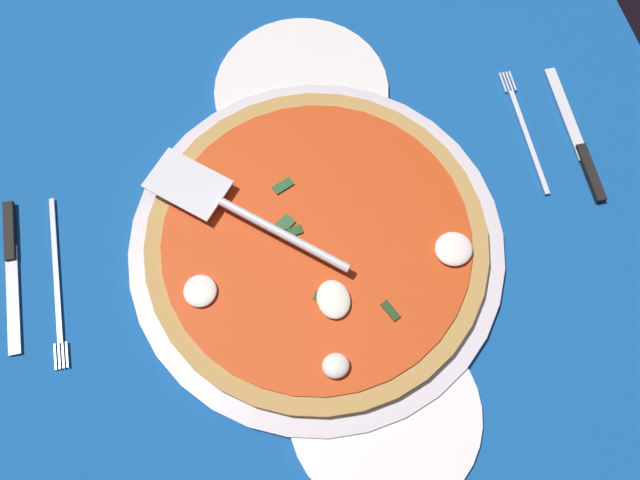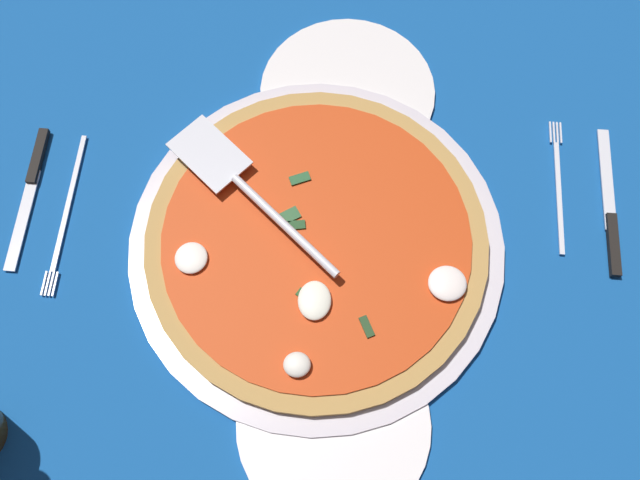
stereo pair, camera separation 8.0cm
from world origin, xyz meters
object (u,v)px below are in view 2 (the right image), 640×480
at_px(pizza_server, 247,189).
at_px(place_setting_far, 49,200).
at_px(dinner_plate_right, 347,92).
at_px(pizza, 320,242).
at_px(dinner_plate_left, 334,425).
at_px(place_setting_near, 584,201).

xyz_separation_m(pizza_server, place_setting_far, (-0.00, 0.25, -0.04)).
distance_m(pizza_server, place_setting_far, 0.25).
distance_m(dinner_plate_right, pizza, 0.22).
xyz_separation_m(dinner_plate_right, place_setting_far, (-0.16, 0.37, -0.00)).
relative_size(dinner_plate_right, place_setting_far, 1.04).
xyz_separation_m(pizza, pizza_server, (0.06, 0.09, 0.02)).
bearing_deg(dinner_plate_left, pizza_server, 22.29).
bearing_deg(dinner_plate_left, dinner_plate_right, -1.46).
distance_m(pizza_server, place_setting_near, 0.42).
relative_size(pizza_server, place_setting_near, 1.03).
height_order(pizza_server, place_setting_near, pizza_server).
bearing_deg(pizza_server, place_setting_far, 43.98).
relative_size(dinner_plate_left, pizza_server, 0.99).
height_order(dinner_plate_right, pizza, pizza).
height_order(pizza_server, place_setting_far, pizza_server).
relative_size(dinner_plate_left, place_setting_near, 1.02).
xyz_separation_m(pizza, place_setting_near, (0.07, -0.33, -0.02)).
bearing_deg(place_setting_far, pizza, 83.96).
distance_m(pizza, place_setting_near, 0.33).
height_order(dinner_plate_right, place_setting_far, place_setting_far).
relative_size(dinner_plate_right, place_setting_near, 1.10).
distance_m(dinner_plate_right, place_setting_near, 0.33).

